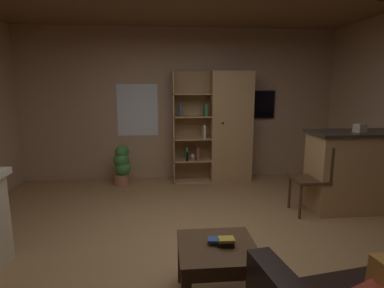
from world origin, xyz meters
TOP-DOWN VIEW (x-y plane):
  - floor at (0.00, 0.00)m, footprint 5.63×5.41m
  - wall_back at (0.00, 2.73)m, footprint 5.75×0.06m
  - window_pane_back at (-0.76, 2.70)m, footprint 0.72×0.01m
  - bookshelf_cabinet at (0.78, 2.46)m, footprint 1.38×0.41m
  - kitchen_bar_counter at (2.37, 0.94)m, footprint 1.45×0.61m
  - tissue_box at (2.21, 0.84)m, footprint 0.14×0.14m
  - coffee_table at (0.09, -0.72)m, footprint 0.60×0.60m
  - table_book_0 at (0.16, -0.72)m, footprint 0.15×0.12m
  - table_book_1 at (0.09, -0.69)m, footprint 0.15×0.11m
  - table_book_2 at (0.16, -0.73)m, footprint 0.12×0.09m
  - dining_chair at (1.67, 0.87)m, footprint 0.43×0.43m
  - potted_floor_plant at (-1.02, 2.30)m, footprint 0.30×0.29m
  - wall_mounted_tv at (1.28, 2.67)m, footprint 0.90×0.06m

SIDE VIEW (x-z plane):
  - floor at x=0.00m, z-range -0.02..0.00m
  - potted_floor_plant at x=-1.02m, z-range 0.01..0.71m
  - coffee_table at x=0.09m, z-range 0.14..0.59m
  - table_book_0 at x=0.16m, z-range 0.46..0.48m
  - table_book_1 at x=0.09m, z-range 0.48..0.50m
  - table_book_2 at x=0.16m, z-range 0.50..0.52m
  - dining_chair at x=1.67m, z-range 0.07..0.99m
  - kitchen_bar_counter at x=2.37m, z-range 0.00..1.09m
  - bookshelf_cabinet at x=0.78m, z-range -0.01..1.92m
  - tissue_box at x=2.21m, z-range 1.08..1.19m
  - window_pane_back at x=-0.76m, z-range 0.80..1.71m
  - wall_back at x=0.00m, z-range 0.00..2.68m
  - wall_mounted_tv at x=1.28m, z-range 1.09..1.60m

